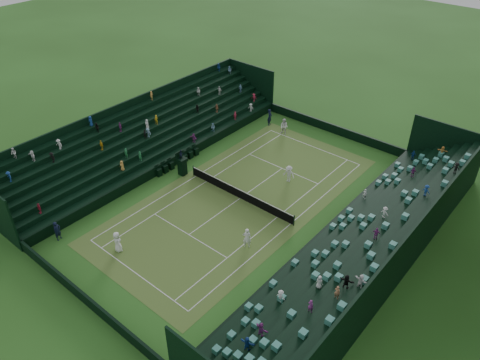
{
  "coord_description": "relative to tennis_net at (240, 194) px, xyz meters",
  "views": [
    {
      "loc": [
        21.49,
        -25.53,
        24.95
      ],
      "look_at": [
        0.0,
        0.0,
        2.0
      ],
      "focal_mm": 35.0,
      "sensor_mm": 36.0,
      "label": 1
    }
  ],
  "objects": [
    {
      "name": "perimeter_wall_south",
      "position": [
        0.0,
        -15.88,
        -0.03
      ],
      "size": [
        17.17,
        0.2,
        1.0
      ],
      "primitive_type": "cube",
      "color": "black",
      "rests_on": "ground"
    },
    {
      "name": "player_far_east",
      "position": [
        1.73,
        5.0,
        0.31
      ],
      "size": [
        1.19,
        0.85,
        1.67
      ],
      "primitive_type": "imported",
      "rotation": [
        0.0,
        0.0,
        0.23
      ],
      "color": "white",
      "rests_on": "ground"
    },
    {
      "name": "perimeter_wall_west",
      "position": [
        -8.48,
        0.0,
        -0.03
      ],
      "size": [
        0.2,
        31.77,
        1.0
      ],
      "primitive_type": "cube",
      "color": "black",
      "rests_on": "ground"
    },
    {
      "name": "player_near_west",
      "position": [
        -2.83,
        -11.16,
        0.37
      ],
      "size": [
        1.0,
        0.8,
        1.79
      ],
      "primitive_type": "imported",
      "rotation": [
        0.0,
        0.0,
        2.85
      ],
      "color": "white",
      "rests_on": "ground"
    },
    {
      "name": "ground",
      "position": [
        0.0,
        0.0,
        -0.53
      ],
      "size": [
        160.0,
        160.0,
        0.0
      ],
      "primitive_type": "plane",
      "color": "#29581B",
      "rests_on": "ground"
    },
    {
      "name": "player_far_west",
      "position": [
        -3.96,
        12.17,
        0.38
      ],
      "size": [
        0.92,
        0.74,
        1.82
      ],
      "primitive_type": "imported",
      "rotation": [
        0.0,
        0.0,
        0.06
      ],
      "color": "white",
      "rests_on": "ground"
    },
    {
      "name": "courtside_chairs",
      "position": [
        -8.28,
        0.3,
        -0.11
      ],
      "size": [
        0.51,
        5.48,
        1.1
      ],
      "color": "black",
      "rests_on": "ground"
    },
    {
      "name": "player_near_east",
      "position": [
        4.45,
        -4.46,
        0.38
      ],
      "size": [
        0.79,
        0.74,
        1.81
      ],
      "primitive_type": "imported",
      "rotation": [
        0.0,
        0.0,
        3.77
      ],
      "color": "white",
      "rests_on": "ground"
    },
    {
      "name": "perimeter_wall_east",
      "position": [
        8.48,
        0.0,
        -0.03
      ],
      "size": [
        0.2,
        31.77,
        1.0
      ],
      "primitive_type": "cube",
      "color": "black",
      "rests_on": "ground"
    },
    {
      "name": "umpire_chair",
      "position": [
        -6.72,
        -0.55,
        0.61
      ],
      "size": [
        0.85,
        0.85,
        2.66
      ],
      "color": "black",
      "rests_on": "ground"
    },
    {
      "name": "perimeter_wall_north",
      "position": [
        0.0,
        15.88,
        -0.03
      ],
      "size": [
        17.17,
        0.2,
        1.0
      ],
      "primitive_type": "cube",
      "color": "black",
      "rests_on": "ground"
    },
    {
      "name": "north_grandstand",
      "position": [
        12.66,
        0.0,
        1.02
      ],
      "size": [
        6.6,
        32.0,
        4.9
      ],
      "color": "black",
      "rests_on": "ground"
    },
    {
      "name": "court_surface",
      "position": [
        0.0,
        0.0,
        -0.52
      ],
      "size": [
        12.97,
        26.77,
        0.01
      ],
      "primitive_type": "cube",
      "color": "#38802A",
      "rests_on": "ground"
    },
    {
      "name": "tennis_net",
      "position": [
        0.0,
        0.0,
        0.0
      ],
      "size": [
        11.67,
        0.1,
        1.06
      ],
      "color": "black",
      "rests_on": "ground"
    },
    {
      "name": "line_judge_north",
      "position": [
        -6.47,
        12.89,
        0.44
      ],
      "size": [
        0.65,
        0.81,
        1.93
      ],
      "primitive_type": "imported",
      "rotation": [
        0.0,
        0.0,
        1.88
      ],
      "color": "black",
      "rests_on": "ground"
    },
    {
      "name": "south_grandstand",
      "position": [
        -12.66,
        0.0,
        1.02
      ],
      "size": [
        6.6,
        32.0,
        4.9
      ],
      "color": "black",
      "rests_on": "ground"
    },
    {
      "name": "line_judge_south",
      "position": [
        -7.52,
        -13.37,
        0.32
      ],
      "size": [
        0.54,
        0.7,
        1.7
      ],
      "primitive_type": "imported",
      "rotation": [
        0.0,
        0.0,
        1.82
      ],
      "color": "black",
      "rests_on": "ground"
    }
  ]
}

